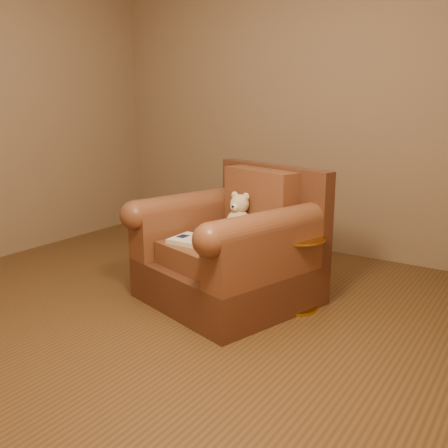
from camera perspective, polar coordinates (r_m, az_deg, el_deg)
The scene contains 6 objects.
floor at distance 3.58m, azimuth -7.92°, elevation -9.58°, with size 4.00×4.00×0.00m, color brown.
room at distance 3.30m, azimuth -8.96°, elevation 18.89°, with size 4.02×4.02×2.71m.
armchair at distance 3.61m, azimuth 1.04°, elevation -3.02°, with size 1.30×1.26×0.95m.
teddy_bear at distance 3.64m, azimuth 1.54°, elevation 0.56°, with size 0.24×0.27×0.33m.
guidebook at distance 3.46m, azimuth -2.69°, elevation -2.01°, with size 0.42×0.26×0.03m.
side_table at distance 3.49m, azimuth 8.33°, elevation -5.25°, with size 0.37×0.37×0.52m.
Camera 1 is at (2.21, -2.44, 1.41)m, focal length 40.00 mm.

